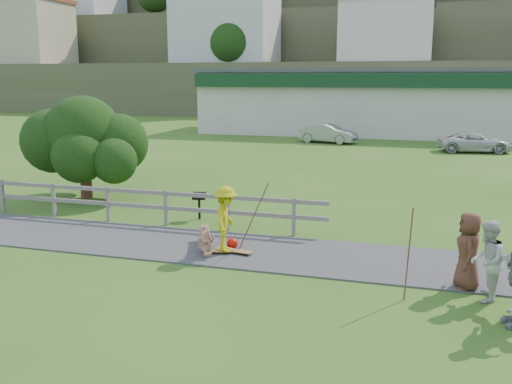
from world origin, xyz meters
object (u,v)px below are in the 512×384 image
at_px(skater_fallen, 206,238).
at_px(bbq, 199,206).
at_px(spectator_c, 468,251).
at_px(car_silver, 327,133).
at_px(spectator_a, 487,261).
at_px(skater_rider, 226,223).
at_px(car_white, 475,143).
at_px(tree, 84,154).

bearing_deg(skater_fallen, bbq, 93.41).
bearing_deg(spectator_c, car_silver, -167.37).
bearing_deg(bbq, spectator_a, -40.25).
bearing_deg(car_silver, spectator_a, -152.06).
relative_size(skater_rider, skater_fallen, 0.92).
bearing_deg(car_silver, car_white, -92.26).
height_order(spectator_a, tree, tree).
height_order(car_silver, tree, tree).
distance_m(skater_fallen, tree, 8.41).
xyz_separation_m(car_silver, car_white, (9.33, -2.32, -0.07)).
xyz_separation_m(skater_rider, car_white, (7.53, 23.30, -0.25)).
height_order(car_white, tree, tree).
height_order(skater_fallen, car_silver, car_silver).
xyz_separation_m(spectator_a, car_white, (1.47, 24.65, -0.25)).
bearing_deg(bbq, car_silver, 78.49).
xyz_separation_m(spectator_a, bbq, (-8.12, 4.58, -0.40)).
xyz_separation_m(spectator_c, tree, (-13.09, 5.82, 0.80)).
distance_m(skater_fallen, spectator_a, 6.86).
bearing_deg(car_white, tree, 132.50).
height_order(tree, bbq, tree).
height_order(skater_rider, spectator_a, skater_rider).
relative_size(spectator_c, bbq, 1.94).
bearing_deg(car_silver, spectator_c, -152.38).
bearing_deg(spectator_a, skater_fallen, -94.08).
bearing_deg(car_silver, bbq, -168.98).
height_order(skater_fallen, tree, tree).
bearing_deg(tree, bbq, -18.79).
bearing_deg(tree, car_white, 50.83).
height_order(spectator_c, car_silver, spectator_c).
xyz_separation_m(skater_fallen, spectator_c, (6.35, -0.96, 0.51)).
xyz_separation_m(skater_rider, spectator_a, (6.06, -1.35, -0.00)).
height_order(car_white, bbq, car_white).
distance_m(skater_rider, spectator_c, 5.79).
xyz_separation_m(skater_rider, skater_fallen, (-0.62, 0.18, -0.51)).
xyz_separation_m(car_white, bbq, (-9.59, -20.07, -0.15)).
distance_m(skater_rider, skater_fallen, 0.82).
height_order(spectator_a, spectator_c, spectator_c).
height_order(skater_rider, car_silver, skater_rider).
bearing_deg(spectator_c, bbq, -120.57).
bearing_deg(tree, car_silver, 74.90).
relative_size(skater_rider, spectator_c, 1.00).
bearing_deg(tree, spectator_a, -25.44).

